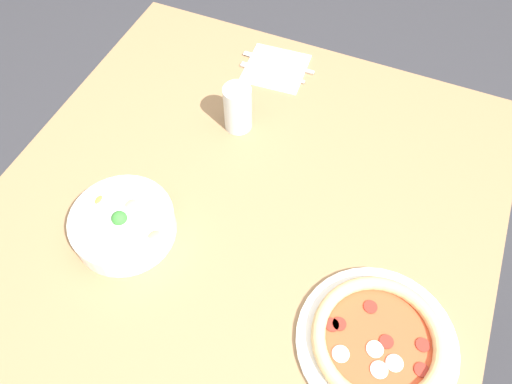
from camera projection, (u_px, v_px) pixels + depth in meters
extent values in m
plane|color=#333338|center=(241.00, 342.00, 1.70)|extent=(8.00, 8.00, 0.00)
cube|color=#99724C|center=(231.00, 232.00, 1.07)|extent=(1.23, 1.08, 0.03)
cylinder|color=olive|center=(444.00, 204.00, 1.57)|extent=(0.06, 0.06, 0.75)
cylinder|color=olive|center=(180.00, 117.00, 1.77)|extent=(0.06, 0.06, 0.75)
cylinder|color=white|center=(377.00, 343.00, 0.91)|extent=(0.30, 0.30, 0.01)
torus|color=#DBB77A|center=(379.00, 339.00, 0.90)|extent=(0.24, 0.24, 0.03)
cylinder|color=#D14C28|center=(378.00, 341.00, 0.91)|extent=(0.21, 0.21, 0.01)
cylinder|color=maroon|center=(370.00, 307.00, 0.94)|extent=(0.03, 0.03, 0.00)
cylinder|color=maroon|center=(421.00, 370.00, 0.87)|extent=(0.03, 0.03, 0.00)
cylinder|color=maroon|center=(332.00, 325.00, 0.92)|extent=(0.03, 0.03, 0.00)
cylinder|color=maroon|center=(339.00, 324.00, 0.92)|extent=(0.03, 0.03, 0.00)
cylinder|color=maroon|center=(386.00, 342.00, 0.90)|extent=(0.03, 0.03, 0.00)
cylinder|color=maroon|center=(423.00, 345.00, 0.90)|extent=(0.03, 0.03, 0.00)
ellipsoid|color=silver|center=(375.00, 349.00, 0.89)|extent=(0.03, 0.03, 0.01)
ellipsoid|color=silver|center=(379.00, 370.00, 0.87)|extent=(0.03, 0.03, 0.01)
ellipsoid|color=silver|center=(341.00, 354.00, 0.89)|extent=(0.03, 0.03, 0.01)
ellipsoid|color=silver|center=(395.00, 363.00, 0.88)|extent=(0.03, 0.03, 0.01)
cylinder|color=white|center=(123.00, 225.00, 1.03)|extent=(0.21, 0.21, 0.06)
torus|color=white|center=(121.00, 219.00, 1.01)|extent=(0.21, 0.21, 0.01)
ellipsoid|color=tan|center=(131.00, 205.00, 1.03)|extent=(0.04, 0.04, 0.02)
ellipsoid|color=tan|center=(146.00, 233.00, 1.00)|extent=(0.03, 0.04, 0.02)
ellipsoid|color=tan|center=(115.00, 188.00, 1.06)|extent=(0.04, 0.03, 0.02)
ellipsoid|color=#998466|center=(154.00, 236.00, 0.99)|extent=(0.04, 0.04, 0.02)
ellipsoid|color=tan|center=(148.00, 230.00, 1.00)|extent=(0.03, 0.04, 0.02)
ellipsoid|color=#998466|center=(136.00, 219.00, 1.01)|extent=(0.04, 0.03, 0.02)
sphere|color=#388433|center=(119.00, 218.00, 1.00)|extent=(0.03, 0.03, 0.03)
ellipsoid|color=yellow|center=(99.00, 201.00, 1.03)|extent=(0.04, 0.02, 0.02)
cube|color=white|center=(276.00, 68.00, 1.33)|extent=(0.17, 0.17, 0.00)
cube|color=silver|center=(282.00, 76.00, 1.30)|extent=(0.01, 0.13, 0.00)
cube|color=silver|center=(251.00, 65.00, 1.33)|extent=(0.00, 0.05, 0.00)
cube|color=silver|center=(251.00, 66.00, 1.33)|extent=(0.00, 0.05, 0.00)
cube|color=silver|center=(250.00, 67.00, 1.32)|extent=(0.00, 0.05, 0.00)
cube|color=silver|center=(249.00, 68.00, 1.32)|extent=(0.00, 0.05, 0.00)
cube|color=silver|center=(300.00, 69.00, 1.32)|extent=(0.01, 0.08, 0.01)
cube|color=silver|center=(265.00, 59.00, 1.34)|extent=(0.01, 0.12, 0.00)
cylinder|color=silver|center=(238.00, 108.00, 1.17)|extent=(0.07, 0.07, 0.12)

